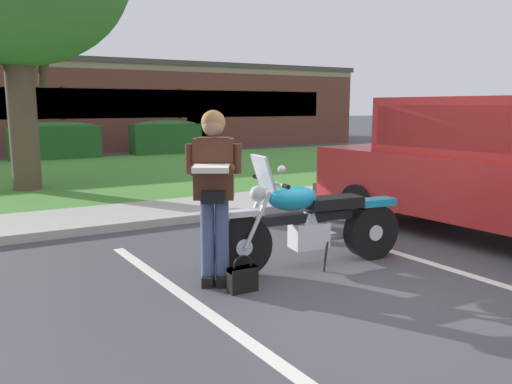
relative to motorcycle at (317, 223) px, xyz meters
name	(u,v)px	position (x,y,z in m)	size (l,w,h in m)	color
ground_plane	(378,279)	(0.29, -0.67, -0.49)	(140.00, 140.00, 0.00)	#424247
curb_strip	(232,213)	(0.29, 2.68, -0.43)	(60.00, 0.20, 0.12)	#ADA89E
concrete_walk	(210,205)	(0.29, 3.53, -0.45)	(60.00, 1.50, 0.08)	#ADA89E
grass_lawn	(129,172)	(0.29, 8.75, -0.46)	(60.00, 8.93, 0.06)	#478433
stall_stripe_0	(200,307)	(-1.58, -0.47, -0.49)	(0.12, 4.40, 0.01)	silver
stall_stripe_1	(424,261)	(1.16, -0.47, -0.49)	(0.12, 4.40, 0.01)	silver
motorcycle	(317,223)	(0.00, 0.00, 0.00)	(2.24, 0.82, 1.26)	black
rider_person	(214,184)	(-1.22, -0.01, 0.52)	(0.59, 0.67, 1.70)	black
handbag	(243,277)	(-1.07, -0.31, -0.34)	(0.28, 0.13, 0.36)	black
parked_suv_adjacent	(492,166)	(2.81, -0.05, 0.47)	(2.43, 5.01, 1.86)	#AD2323
hedge_left	(55,140)	(-0.93, 13.19, 0.16)	(2.82, 0.90, 1.24)	#235623
hedge_center_left	(166,137)	(2.84, 13.19, 0.16)	(2.45, 0.90, 1.24)	#235623
brick_building	(44,105)	(-0.35, 20.35, 1.28)	(26.59, 10.66, 3.54)	brown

